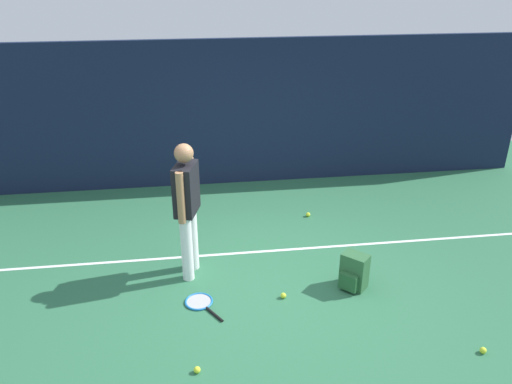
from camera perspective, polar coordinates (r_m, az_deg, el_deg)
ground_plane at (r=6.30m, az=0.49°, el=-9.81°), size 12.00×12.00×0.00m
back_fence at (r=8.49m, az=-2.36°, el=8.71°), size 10.00×0.10×2.42m
court_line at (r=6.84m, az=-0.27°, el=-6.73°), size 9.00×0.05×0.00m
tennis_player at (r=6.00m, az=-7.73°, el=-1.25°), size 0.32×0.51×1.70m
tennis_racket at (r=5.96m, az=-6.24°, el=-12.20°), size 0.48×0.61×0.03m
backpack at (r=6.18m, az=10.87°, el=-8.77°), size 0.38×0.38×0.44m
tennis_ball_near_player at (r=6.00m, az=3.08°, el=-11.48°), size 0.07×0.07×0.07m
tennis_ball_by_fence at (r=5.14m, az=-6.60°, el=-19.14°), size 0.07×0.07×0.07m
tennis_ball_mid_court at (r=7.74m, az=5.85°, el=-2.52°), size 0.07×0.07×0.07m
tennis_ball_far_left at (r=5.77m, az=24.05°, el=-15.86°), size 0.07×0.07×0.07m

